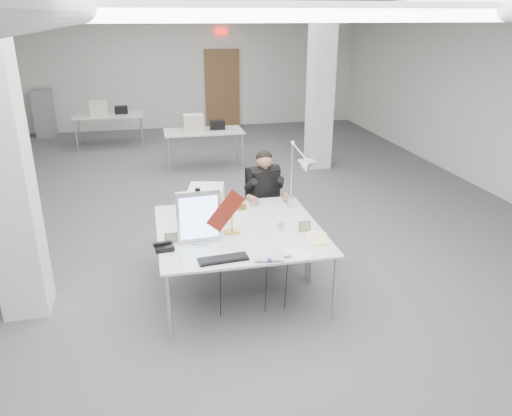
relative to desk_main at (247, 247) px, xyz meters
The scene contains 23 objects.
room_shell 2.80m from the desk_main, 89.21° to the left, with size 10.04×14.04×3.24m.
desk_main is the anchor object (origin of this frame).
desk_second 0.90m from the desk_main, 90.00° to the left, with size 1.80×0.90×0.03m, color silver.
bg_desk_a 5.50m from the desk_main, 87.92° to the left, with size 1.60×0.80×0.03m, color silver.
bg_desk_b 7.91m from the desk_main, 103.16° to the left, with size 1.60×0.80×0.03m, color silver.
filing_cabinet 9.80m from the desk_main, 110.93° to the left, with size 0.45×0.55×1.20m, color gray.
office_chair 1.67m from the desk_main, 70.98° to the left, with size 0.49×0.49×0.99m, color black, non-canonical shape.
seated_person 1.62m from the desk_main, 70.40° to the left, with size 0.43×0.54×0.81m, color black, non-canonical shape.
monitor 0.58m from the desk_main, 157.17° to the left, with size 0.46×0.05×0.57m, color silver.
pennant 0.43m from the desk_main, 139.25° to the left, with size 0.44×0.01×0.18m, color maroon.
keyboard 0.40m from the desk_main, 136.46° to the right, with size 0.49×0.16×0.02m, color black.
laptop 0.43m from the desk_main, 70.66° to the right, with size 0.30×0.19×0.02m, color silver.
mouse 0.48m from the desk_main, 44.51° to the right, with size 0.09×0.06×0.04m, color silver.
bankers_lamp 0.42m from the desk_main, 104.24° to the left, with size 0.33×0.13×0.37m, color #BC8D3A, non-canonical shape.
desk_phone 0.84m from the desk_main, behind, with size 0.19×0.17×0.05m, color black.
picture_frame_left 0.80m from the desk_main, 162.25° to the left, with size 0.14×0.01×0.11m, color #A88E48.
picture_frame_right 0.74m from the desk_main, 18.72° to the left, with size 0.14×0.01×0.11m, color #9B7543.
desk_clock 0.57m from the desk_main, 36.19° to the left, with size 0.09×0.09×0.03m, color silver.
paper_stack_a 0.55m from the desk_main, 32.59° to the right, with size 0.20×0.28×0.01m, color white.
paper_stack_b 0.76m from the desk_main, ahead, with size 0.20×0.27×0.01m, color #F9E295.
paper_stack_c 0.80m from the desk_main, ahead, with size 0.20×0.14×0.01m, color white.
beige_monitor 0.95m from the desk_main, 109.01° to the left, with size 0.39×0.37×0.37m, color beige.
architect_lamp 1.15m from the desk_main, 44.58° to the left, with size 0.22×0.65×0.83m, color silver, non-canonical shape.
Camera 1 is at (-0.90, -7.07, 2.99)m, focal length 35.00 mm.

